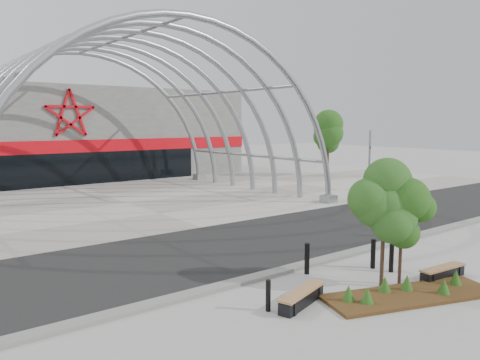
{
  "coord_description": "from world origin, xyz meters",
  "views": [
    {
      "loc": [
        -11.82,
        -11.47,
        5.01
      ],
      "look_at": [
        0.0,
        4.0,
        2.6
      ],
      "focal_mm": 35.0,
      "sensor_mm": 36.0,
      "label": 1
    }
  ],
  "objects": [
    {
      "name": "ground",
      "position": [
        0.0,
        0.0,
        0.0
      ],
      "size": [
        140.0,
        140.0,
        0.0
      ],
      "primitive_type": "plane",
      "color": "#9C9B96",
      "rests_on": "ground"
    },
    {
      "name": "road",
      "position": [
        0.0,
        3.5,
        0.01
      ],
      "size": [
        140.0,
        7.0,
        0.02
      ],
      "primitive_type": "cube",
      "color": "black",
      "rests_on": "ground"
    },
    {
      "name": "forecourt",
      "position": [
        0.0,
        15.5,
        0.02
      ],
      "size": [
        60.0,
        17.0,
        0.04
      ],
      "primitive_type": "cube",
      "color": "gray",
      "rests_on": "ground"
    },
    {
      "name": "kerb",
      "position": [
        0.0,
        -0.25,
        0.06
      ],
      "size": [
        60.0,
        0.5,
        0.12
      ],
      "primitive_type": "cube",
      "color": "slate",
      "rests_on": "ground"
    },
    {
      "name": "arena_building",
      "position": [
        0.0,
        33.45,
        3.99
      ],
      "size": [
        34.0,
        15.24,
        8.0
      ],
      "color": "#63635E",
      "rests_on": "ground"
    },
    {
      "name": "vault_canopy",
      "position": [
        0.0,
        15.5,
        0.02
      ],
      "size": [
        20.8,
        15.8,
        20.36
      ],
      "color": "#94999E",
      "rests_on": "ground"
    },
    {
      "name": "planting_bed",
      "position": [
        -0.08,
        -4.1,
        0.13
      ],
      "size": [
        5.44,
        3.19,
        0.55
      ],
      "color": "#3A280D",
      "rests_on": "ground"
    },
    {
      "name": "signal_pole",
      "position": [
        12.24,
        6.71,
        2.36
      ],
      "size": [
        0.33,
        0.63,
        4.52
      ],
      "color": "gray",
      "rests_on": "ground"
    },
    {
      "name": "street_tree_0",
      "position": [
        0.04,
        -3.1,
        2.73
      ],
      "size": [
        1.67,
        1.67,
        3.8
      ],
      "color": "#301F16",
      "rests_on": "ground"
    },
    {
      "name": "street_tree_1",
      "position": [
        0.63,
        -3.33,
        2.25
      ],
      "size": [
        1.32,
        1.32,
        3.13
      ],
      "color": "black",
      "rests_on": "ground"
    },
    {
      "name": "bench_0",
      "position": [
        -2.97,
        -2.68,
        0.21
      ],
      "size": [
        2.05,
        1.03,
        0.42
      ],
      "color": "black",
      "rests_on": "ground"
    },
    {
      "name": "bench_1",
      "position": [
        2.2,
        -3.87,
        0.19
      ],
      "size": [
        1.91,
        0.58,
        0.39
      ],
      "color": "black",
      "rests_on": "ground"
    },
    {
      "name": "bollard_0",
      "position": [
        -3.96,
        -2.42,
        0.43
      ],
      "size": [
        0.14,
        0.14,
        0.85
      ],
      "primitive_type": "cylinder",
      "color": "black",
      "rests_on": "ground"
    },
    {
      "name": "bollard_1",
      "position": [
        -0.92,
        -0.87,
        0.52
      ],
      "size": [
        0.17,
        0.17,
        1.04
      ],
      "primitive_type": "cylinder",
      "color": "black",
      "rests_on": "ground"
    },
    {
      "name": "bollard_2",
      "position": [
        1.48,
        -2.44,
        0.48
      ],
      "size": [
        0.15,
        0.15,
        0.96
      ],
      "primitive_type": "cylinder",
      "color": "black",
      "rests_on": "ground"
    },
    {
      "name": "bollard_3",
      "position": [
        1.33,
        -1.82,
        0.51
      ],
      "size": [
        0.16,
        0.16,
        1.02
      ],
      "primitive_type": "cylinder",
      "color": "black",
      "rests_on": "ground"
    },
    {
      "name": "bollard_4",
      "position": [
        5.75,
        0.35,
        0.53
      ],
      "size": [
        0.17,
        0.17,
        1.07
      ],
      "primitive_type": "cylinder",
      "color": "black",
      "rests_on": "ground"
    },
    {
      "name": "bg_tree_1",
      "position": [
        21.0,
        18.0,
        4.25
      ],
      "size": [
        2.7,
        2.7,
        5.91
      ],
      "color": "black",
      "rests_on": "ground"
    }
  ]
}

